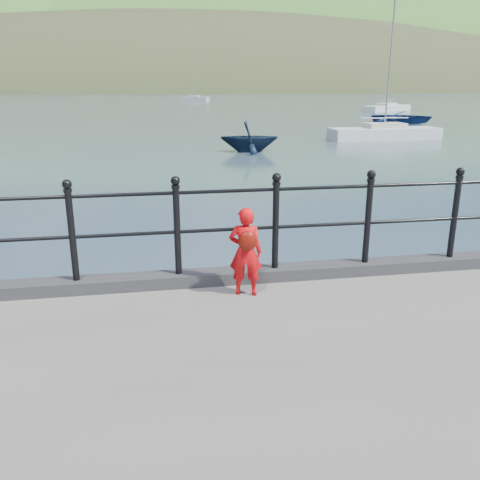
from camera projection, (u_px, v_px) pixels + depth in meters
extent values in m
plane|color=#2D4251|center=(226.00, 347.00, 6.76)|extent=(600.00, 600.00, 0.00)
cube|color=#28282B|center=(228.00, 276.00, 6.30)|extent=(60.00, 0.30, 0.15)
cylinder|color=black|center=(227.00, 230.00, 6.12)|extent=(18.00, 0.04, 0.04)
cylinder|color=black|center=(227.00, 191.00, 5.98)|extent=(18.00, 0.04, 0.04)
cylinder|color=black|center=(72.00, 237.00, 5.82)|extent=(0.08, 0.08, 1.05)
sphere|color=black|center=(67.00, 184.00, 5.64)|extent=(0.11, 0.11, 0.11)
cylinder|color=black|center=(177.00, 232.00, 6.02)|extent=(0.08, 0.08, 1.05)
sphere|color=black|center=(175.00, 181.00, 5.84)|extent=(0.11, 0.11, 0.11)
cylinder|color=black|center=(276.00, 227.00, 6.22)|extent=(0.08, 0.08, 1.05)
sphere|color=black|center=(277.00, 178.00, 6.04)|extent=(0.11, 0.11, 0.11)
cylinder|color=black|center=(368.00, 223.00, 6.42)|extent=(0.08, 0.08, 1.05)
sphere|color=black|center=(371.00, 175.00, 6.24)|extent=(0.11, 0.11, 0.11)
cylinder|color=black|center=(454.00, 218.00, 6.62)|extent=(0.08, 0.08, 1.05)
sphere|color=black|center=(460.00, 172.00, 6.44)|extent=(0.11, 0.11, 0.11)
ellipsoid|color=#333A21|center=(203.00, 133.00, 198.03)|extent=(400.00, 100.00, 88.00)
ellipsoid|color=#387026|center=(268.00, 144.00, 264.63)|extent=(600.00, 180.00, 156.00)
cube|color=silver|center=(43.00, 84.00, 170.27)|extent=(9.00, 6.00, 6.00)
cube|color=#4C4744|center=(42.00, 71.00, 169.08)|extent=(9.50, 6.50, 2.00)
cube|color=silver|center=(114.00, 84.00, 174.09)|extent=(9.00, 6.00, 6.00)
cube|color=#4C4744|center=(113.00, 71.00, 172.90)|extent=(9.50, 6.50, 2.00)
cube|color=silver|center=(201.00, 84.00, 179.07)|extent=(9.00, 6.00, 6.00)
cube|color=#4C4744|center=(200.00, 72.00, 177.88)|extent=(9.50, 6.50, 2.00)
cube|color=silver|center=(275.00, 84.00, 183.55)|extent=(9.00, 6.00, 6.00)
cube|color=#4C4744|center=(275.00, 72.00, 182.37)|extent=(9.50, 6.50, 2.00)
imported|color=red|center=(246.00, 252.00, 5.80)|extent=(0.43, 0.34, 1.04)
ellipsoid|color=red|center=(248.00, 241.00, 5.63)|extent=(0.22, 0.11, 0.23)
imported|color=navy|center=(402.00, 117.00, 43.69)|extent=(6.15, 5.87, 1.04)
imported|color=black|center=(249.00, 137.00, 25.53)|extent=(3.19, 2.86, 1.51)
cube|color=silver|center=(384.00, 135.00, 31.37)|extent=(6.87, 2.06, 0.90)
cube|color=beige|center=(385.00, 127.00, 31.23)|extent=(2.42, 1.38, 0.50)
cylinder|color=#A5A5A8|center=(391.00, 56.00, 29.99)|extent=(0.10, 0.10, 8.40)
cylinder|color=#A5A5A8|center=(385.00, 118.00, 31.06)|extent=(3.07, 0.14, 0.06)
cube|color=white|center=(386.00, 109.00, 62.23)|extent=(7.68, 5.88, 0.90)
cube|color=beige|center=(386.00, 105.00, 62.08)|extent=(3.08, 2.68, 0.50)
cylinder|color=#A5A5A8|center=(390.00, 62.00, 60.62)|extent=(0.10, 0.10, 9.95)
cylinder|color=#A5A5A8|center=(387.00, 100.00, 61.92)|extent=(2.99, 1.89, 0.06)
cube|color=beige|center=(194.00, 99.00, 98.27)|extent=(5.88, 4.46, 0.90)
cube|color=beige|center=(194.00, 97.00, 98.12)|extent=(2.37, 2.08, 0.50)
cylinder|color=#A5A5A8|center=(194.00, 76.00, 96.99)|extent=(0.10, 0.10, 7.73)
cylinder|color=#A5A5A8|center=(194.00, 94.00, 97.95)|extent=(2.28, 1.38, 0.06)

